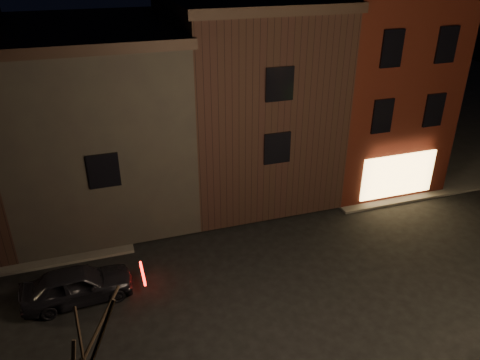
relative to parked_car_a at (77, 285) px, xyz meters
The scene contains 6 objects.
ground 7.75m from the parked_car_a, 20.58° to the right, with size 120.00×120.00×0.00m, color black.
sidewalk_far_right 32.26m from the parked_car_a, 32.41° to the left, with size 30.00×30.00×0.12m, color #2D2B28.
corner_building 17.32m from the parked_car_a, 23.94° to the left, with size 6.50×8.50×10.50m.
row_building_a 12.42m from the parked_car_a, 41.73° to the left, with size 7.30×10.30×9.40m.
row_building_b 8.73m from the parked_car_a, 79.25° to the left, with size 7.80×10.30×8.40m.
parked_car_a is the anchor object (origin of this frame).
Camera 1 is at (-5.81, -11.70, 11.56)m, focal length 35.00 mm.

